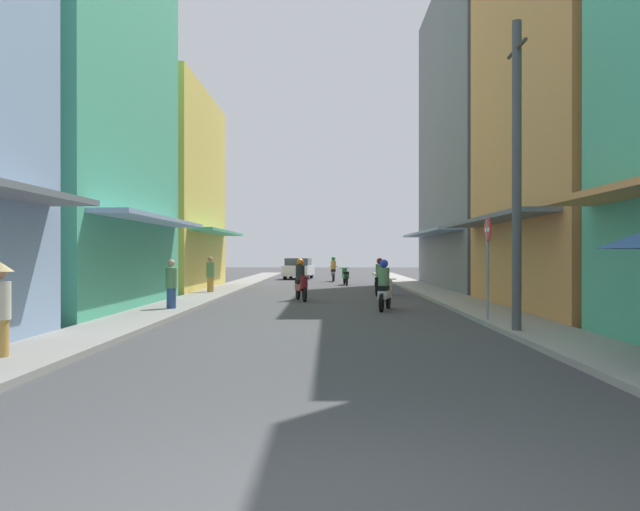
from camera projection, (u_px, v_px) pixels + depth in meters
name	position (u px, v px, depth m)	size (l,w,h in m)	color
ground_plane	(325.00, 297.00, 25.10)	(110.01, 110.01, 0.00)	#424244
sidewalk_left	(207.00, 295.00, 25.17)	(1.71, 58.00, 0.12)	gray
sidewalk_right	(443.00, 296.00, 25.02)	(1.71, 58.00, 0.12)	#9E9991
building_left_mid	(44.00, 22.00, 19.07)	(7.05, 9.56, 17.82)	#4CB28C
building_left_far	(146.00, 192.00, 29.77)	(7.05, 9.83, 9.52)	#EFD159
building_right_mid	(606.00, 104.00, 18.84)	(7.05, 9.96, 12.68)	#D88C4C
building_right_far	(498.00, 136.00, 31.02)	(7.05, 13.28, 15.38)	slate
motorbike_green	(345.00, 276.00, 34.70)	(0.55, 1.81, 0.96)	black
motorbike_silver	(334.00, 270.00, 39.14)	(0.55, 1.81, 1.58)	black
motorbike_maroon	(301.00, 282.00, 23.08)	(0.66, 1.78, 1.58)	black
motorbike_white	(385.00, 288.00, 19.14)	(0.67, 1.77, 1.58)	black
motorbike_black	(380.00, 279.00, 26.13)	(0.71, 1.76, 1.58)	black
parked_car	(299.00, 268.00, 43.14)	(2.13, 4.25, 1.45)	silver
pedestrian_foreground	(171.00, 286.00, 18.48)	(0.34, 0.34, 1.58)	#334C8C
pedestrian_crossing	(0.00, 306.00, 9.77)	(0.44, 0.44, 1.63)	#BF8C3F
pedestrian_midway	(210.00, 276.00, 26.49)	(0.34, 0.34, 1.64)	#BF8C3F
utility_pole	(517.00, 175.00, 13.21)	(0.20, 1.20, 6.74)	#4C4C4F
street_sign_no_entry	(488.00, 255.00, 15.25)	(0.07, 0.60, 2.65)	gray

